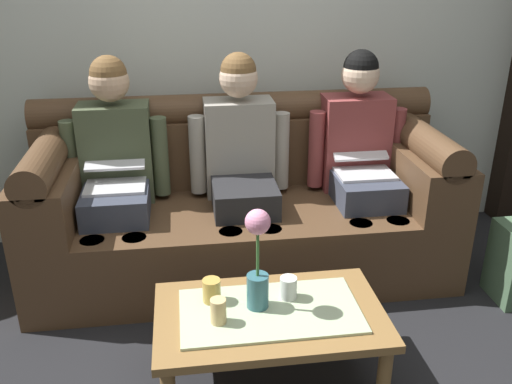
% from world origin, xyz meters
% --- Properties ---
extents(back_wall_patterned, '(6.00, 0.12, 2.90)m').
position_xyz_m(back_wall_patterned, '(0.00, 1.70, 1.45)').
color(back_wall_patterned, silver).
rests_on(back_wall_patterned, ground_plane).
extents(couch, '(2.29, 0.88, 0.96)m').
position_xyz_m(couch, '(-0.00, 1.17, 0.37)').
color(couch, '#513823').
rests_on(couch, ground_plane).
extents(person_left, '(0.56, 0.67, 1.22)m').
position_xyz_m(person_left, '(-0.67, 1.17, 0.66)').
color(person_left, '#383D4C').
rests_on(person_left, ground_plane).
extents(person_middle, '(0.56, 0.67, 1.22)m').
position_xyz_m(person_middle, '(0.00, 1.17, 0.66)').
color(person_middle, '#232326').
rests_on(person_middle, ground_plane).
extents(person_right, '(0.56, 0.67, 1.22)m').
position_xyz_m(person_right, '(0.67, 1.17, 0.66)').
color(person_right, '#383D4C').
rests_on(person_right, ground_plane).
extents(coffee_table, '(0.93, 0.56, 0.37)m').
position_xyz_m(coffee_table, '(0.00, 0.17, 0.31)').
color(coffee_table, olive).
rests_on(coffee_table, ground_plane).
extents(flower_vase, '(0.10, 0.10, 0.43)m').
position_xyz_m(flower_vase, '(-0.05, 0.20, 0.59)').
color(flower_vase, '#336672').
rests_on(flower_vase, coffee_table).
extents(cup_near_left, '(0.08, 0.08, 0.10)m').
position_xyz_m(cup_near_left, '(-0.23, 0.27, 0.42)').
color(cup_near_left, gold).
rests_on(cup_near_left, coffee_table).
extents(cup_near_right, '(0.06, 0.06, 0.10)m').
position_xyz_m(cup_near_right, '(-0.21, 0.12, 0.42)').
color(cup_near_right, '#DBB77A').
rests_on(cup_near_right, coffee_table).
extents(cup_far_center, '(0.07, 0.07, 0.10)m').
position_xyz_m(cup_far_center, '(0.09, 0.24, 0.42)').
color(cup_far_center, white).
rests_on(cup_far_center, coffee_table).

